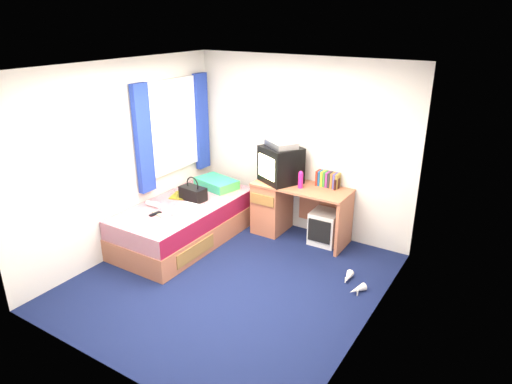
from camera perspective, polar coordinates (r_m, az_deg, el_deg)
The scene contains 20 objects.
ground at distance 5.39m, azimuth -3.25°, elevation -10.99°, with size 3.40×3.40×0.00m, color #0C1438.
room_shell at distance 4.77m, azimuth -3.61°, elevation 3.90°, with size 3.40×3.40×3.40m.
bed at distance 6.22m, azimuth -8.85°, elevation -3.73°, with size 1.01×2.00×0.54m.
pillow at distance 6.59m, azimuth -4.97°, elevation 1.10°, with size 0.59×0.38×0.13m, color teal.
desk at distance 6.33m, azimuth 3.46°, elevation -1.69°, with size 1.30×0.55×0.75m.
storage_cube at distance 6.17m, azimuth 8.61°, elevation -4.38°, with size 0.36×0.36×0.45m, color silver.
crt_tv at distance 6.15m, azimuth 3.10°, elevation 3.46°, with size 0.64×0.62×0.49m.
vcr at distance 6.07m, azimuth 3.18°, elevation 6.00°, with size 0.42×0.30×0.08m, color #AEAEB0.
book_row at distance 6.08m, azimuth 8.97°, elevation 1.58°, with size 0.31×0.13×0.20m.
picture_frame at distance 6.01m, azimuth 10.07°, elevation 0.97°, with size 0.02×0.12×0.14m, color black.
pink_water_bottle at distance 5.98m, azimuth 5.59°, elevation 1.45°, with size 0.07×0.07×0.21m, color #D21D80.
aerosol_can at distance 6.17m, azimuth 5.10°, elevation 1.87°, with size 0.04×0.04×0.16m, color silver.
handbag at distance 6.18m, azimuth -7.88°, elevation -0.13°, with size 0.38×0.24×0.33m.
towel at distance 5.74m, azimuth -8.37°, elevation -2.34°, with size 0.32×0.27×0.11m, color silver.
magazine at distance 6.36m, azimuth -9.53°, elevation -0.44°, with size 0.21×0.28×0.01m, color yellow.
water_bottle at distance 6.07m, azimuth -12.72°, elevation -1.50°, with size 0.07×0.07×0.20m, color silver.
colour_swatch_fan at distance 5.83m, azimuth -12.10°, elevation -2.73°, with size 0.22×0.06×0.01m, color gold.
remote_control at distance 5.84m, azimuth -12.48°, elevation -2.68°, with size 0.05×0.16×0.02m, color black.
window_assembly at distance 6.40m, azimuth -10.27°, elevation 7.82°, with size 0.11×1.42×1.40m.
white_heels at distance 5.37m, azimuth 11.96°, elevation -11.10°, with size 0.32×0.41×0.09m.
Camera 1 is at (2.67, -3.69, 2.88)m, focal length 32.00 mm.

